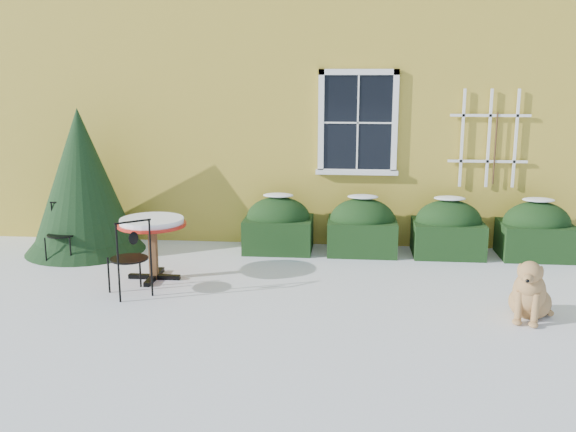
# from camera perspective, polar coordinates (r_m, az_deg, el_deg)

# --- Properties ---
(ground) EXTENTS (80.00, 80.00, 0.00)m
(ground) POSITION_cam_1_polar(r_m,az_deg,el_deg) (7.66, -0.73, -8.20)
(ground) COLOR white
(ground) RESTS_ON ground
(house) EXTENTS (12.40, 8.40, 6.40)m
(house) POSITION_cam_1_polar(r_m,az_deg,el_deg) (14.16, 2.41, 14.50)
(house) COLOR gold
(house) RESTS_ON ground
(hedge_row) EXTENTS (4.95, 0.80, 0.91)m
(hedge_row) POSITION_cam_1_polar(r_m,az_deg,el_deg) (9.98, 10.34, -1.08)
(hedge_row) COLOR black
(hedge_row) RESTS_ON ground
(evergreen_shrub) EXTENTS (1.83, 1.83, 2.22)m
(evergreen_shrub) POSITION_cam_1_polar(r_m,az_deg,el_deg) (10.40, -17.79, 1.83)
(evergreen_shrub) COLOR black
(evergreen_shrub) RESTS_ON ground
(bistro_table) EXTENTS (0.91, 0.91, 0.84)m
(bistro_table) POSITION_cam_1_polar(r_m,az_deg,el_deg) (8.72, -11.99, -1.10)
(bistro_table) COLOR black
(bistro_table) RESTS_ON ground
(patio_chair_near) EXTENTS (0.61, 0.61, 0.99)m
(patio_chair_near) POSITION_cam_1_polar(r_m,az_deg,el_deg) (8.18, -13.85, -3.57)
(patio_chair_near) COLOR black
(patio_chair_near) RESTS_ON ground
(patio_chair_far) EXTENTS (0.42, 0.42, 0.86)m
(patio_chair_far) POSITION_cam_1_polar(r_m,az_deg,el_deg) (10.01, -19.44, -1.38)
(patio_chair_far) COLOR black
(patio_chair_far) RESTS_ON ground
(dog) EXTENTS (0.62, 0.80, 0.74)m
(dog) POSITION_cam_1_polar(r_m,az_deg,el_deg) (7.71, 20.68, -6.54)
(dog) COLOR tan
(dog) RESTS_ON ground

